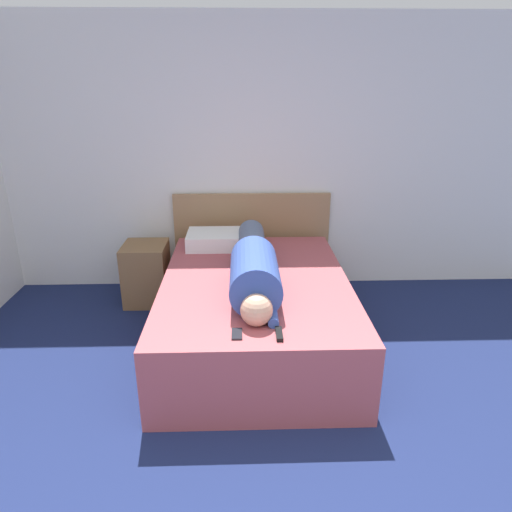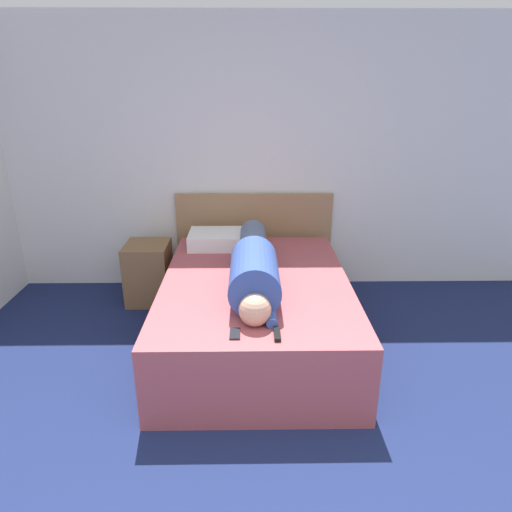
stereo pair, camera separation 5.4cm
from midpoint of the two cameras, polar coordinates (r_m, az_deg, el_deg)
wall_back at (r=4.54m, az=-0.44°, el=12.06°), size 6.07×0.06×2.60m
bed at (r=3.68m, az=-0.50°, el=-6.89°), size 1.44×2.05×0.56m
headboard at (r=4.66m, az=-0.84°, el=1.98°), size 1.56×0.04×0.97m
nightstand at (r=4.49m, az=-13.85°, el=-2.10°), size 0.40×0.44×0.57m
person_lying at (r=3.41m, az=-0.71°, el=-1.25°), size 0.35×1.66×0.35m
pillow_near_headboard at (r=4.26m, az=-4.89°, el=2.08°), size 0.60×0.40×0.14m
tv_remote at (r=2.79m, az=2.34°, el=-9.71°), size 0.04×0.15×0.02m
cell_phone at (r=2.81m, az=-2.95°, el=-9.70°), size 0.06×0.13×0.01m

